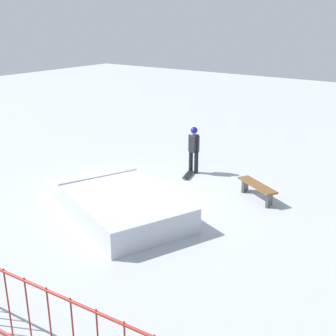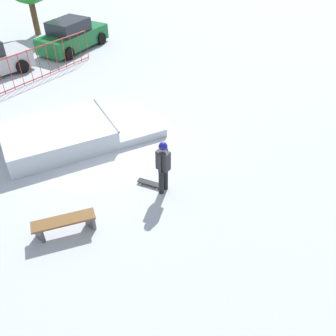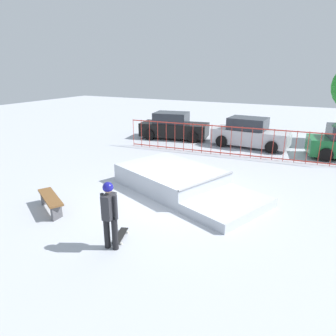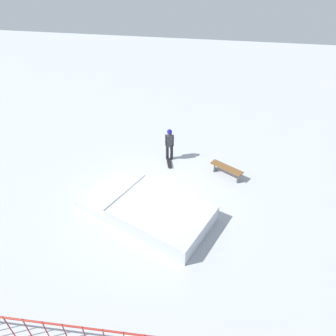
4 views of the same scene
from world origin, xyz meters
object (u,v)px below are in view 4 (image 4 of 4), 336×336
Objects in this scene: skateboard at (169,163)px; park_bench at (226,169)px; skate_ramp at (152,211)px; skater at (169,142)px.

park_bench is at bearing 64.91° from skateboard.
park_bench reaches higher than skateboard.
park_bench is at bearing -107.83° from skate_ramp.
park_bench is at bearing 67.30° from skater.
skateboard is (0.04, -3.73, -0.24)m from skate_ramp.
skater is 3.10m from park_bench.
skate_ramp is 4.37m from park_bench.
skater is 1.05m from skateboard.
park_bench is (-2.83, 0.38, 0.28)m from skateboard.
skate_ramp is at bearing -16.99° from skateboard.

